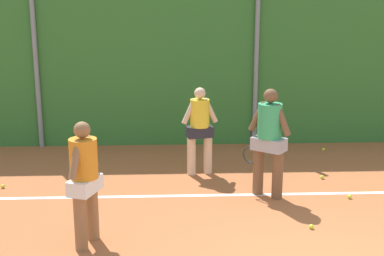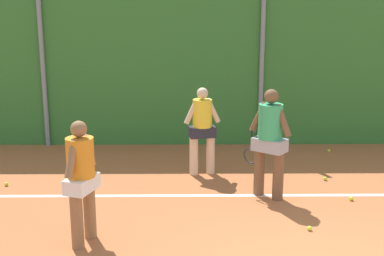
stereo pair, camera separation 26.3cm
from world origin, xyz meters
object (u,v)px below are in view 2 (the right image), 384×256
object	(u,v)px
tennis_ball_3	(6,184)
tennis_ball_5	(351,199)
tennis_ball_0	(310,228)
tennis_ball_4	(329,151)
player_midcourt	(270,138)
player_foreground_near	(81,176)
tennis_ball_2	(325,179)
player_backcourt_far	(202,126)

from	to	relation	value
tennis_ball_3	tennis_ball_5	xyz separation A→B (m)	(5.72, -0.72, 0.00)
tennis_ball_0	tennis_ball_4	xyz separation A→B (m)	(1.28, 3.79, 0.00)
player_midcourt	player_foreground_near	bearing A→B (deg)	68.48
tennis_ball_4	tennis_ball_5	xyz separation A→B (m)	(-0.36, -2.70, 0.00)
player_foreground_near	tennis_ball_2	world-z (taller)	player_foreground_near
tennis_ball_2	tennis_ball_3	distance (m)	5.56
tennis_ball_5	tennis_ball_4	bearing A→B (deg)	82.37
player_midcourt	tennis_ball_5	bearing A→B (deg)	-150.41
tennis_ball_2	tennis_ball_5	bearing A→B (deg)	-80.10
player_foreground_near	player_backcourt_far	world-z (taller)	player_foreground_near
player_backcourt_far	tennis_ball_0	bearing A→B (deg)	-71.56
player_foreground_near	player_backcourt_far	xyz separation A→B (m)	(1.62, 2.76, -0.02)
tennis_ball_2	player_foreground_near	bearing A→B (deg)	-147.90
tennis_ball_0	tennis_ball_2	xyz separation A→B (m)	(0.75, 2.05, 0.00)
tennis_ball_3	tennis_ball_4	world-z (taller)	same
player_backcourt_far	tennis_ball_2	world-z (taller)	player_backcourt_far
tennis_ball_0	tennis_ball_5	distance (m)	1.43
player_foreground_near	tennis_ball_0	distance (m)	3.19
tennis_ball_3	tennis_ball_5	distance (m)	5.77
player_foreground_near	tennis_ball_5	bearing A→B (deg)	-50.78
player_foreground_near	tennis_ball_0	xyz separation A→B (m)	(3.05, 0.33, -0.89)
tennis_ball_0	player_foreground_near	bearing A→B (deg)	-173.80
player_foreground_near	tennis_ball_4	bearing A→B (deg)	-26.90
player_midcourt	tennis_ball_2	xyz separation A→B (m)	(1.14, 0.78, -0.96)
player_foreground_near	tennis_ball_4	size ratio (longest dim) A/B	24.92
tennis_ball_5	player_foreground_near	bearing A→B (deg)	-160.24
player_backcourt_far	tennis_ball_0	distance (m)	2.95
player_midcourt	tennis_ball_2	distance (m)	1.68
tennis_ball_2	tennis_ball_3	world-z (taller)	same
player_foreground_near	player_midcourt	bearing A→B (deg)	-39.42
player_backcourt_far	tennis_ball_5	world-z (taller)	player_backcourt_far
player_backcourt_far	tennis_ball_2	distance (m)	2.37
player_foreground_near	player_backcourt_far	distance (m)	3.21
player_backcourt_far	tennis_ball_3	bearing A→B (deg)	178.45
player_backcourt_far	tennis_ball_3	world-z (taller)	player_backcourt_far
tennis_ball_5	player_midcourt	bearing A→B (deg)	172.22
tennis_ball_2	player_backcourt_far	bearing A→B (deg)	170.00
tennis_ball_5	tennis_ball_2	bearing A→B (deg)	99.90
tennis_ball_4	tennis_ball_5	bearing A→B (deg)	-97.63
tennis_ball_0	tennis_ball_2	bearing A→B (deg)	69.91
player_midcourt	tennis_ball_0	bearing A→B (deg)	144.49
tennis_ball_3	tennis_ball_2	bearing A→B (deg)	2.40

